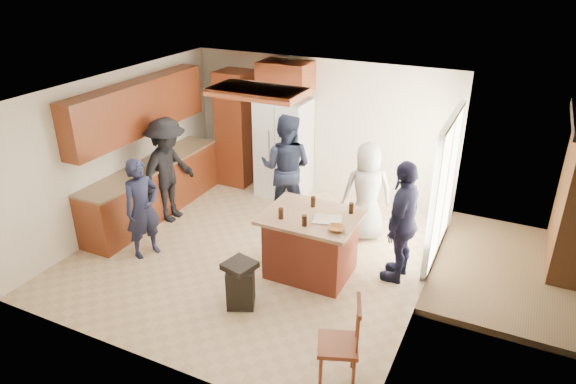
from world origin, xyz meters
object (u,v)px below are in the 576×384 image
at_px(refrigerator, 284,148).
at_px(kitchen_island, 311,244).
at_px(trash_bin, 241,284).
at_px(person_behind_left, 286,168).
at_px(person_behind_right, 367,192).
at_px(person_counter, 168,170).
at_px(person_side_right, 403,222).
at_px(spindle_chair, 340,345).
at_px(person_front_left, 142,208).

height_order(refrigerator, kitchen_island, refrigerator).
distance_m(kitchen_island, trash_bin, 1.18).
relative_size(person_behind_left, kitchen_island, 1.43).
distance_m(person_behind_right, refrigerator, 2.11).
relative_size(person_counter, refrigerator, 0.99).
bearing_deg(person_side_right, person_counter, -86.92).
relative_size(person_behind_left, spindle_chair, 1.84).
bearing_deg(person_counter, refrigerator, -34.67).
xyz_separation_m(person_side_right, person_counter, (-3.93, 0.06, 0.01)).
xyz_separation_m(person_front_left, kitchen_island, (2.43, 0.58, -0.29)).
bearing_deg(person_counter, spindle_chair, -118.48).
distance_m(person_behind_left, spindle_chair, 3.77).
height_order(person_behind_right, refrigerator, refrigerator).
distance_m(person_behind_right, trash_bin, 2.58).
xyz_separation_m(person_behind_left, person_side_right, (2.19, -0.94, -0.04)).
xyz_separation_m(person_front_left, person_counter, (-0.36, 1.09, 0.13)).
distance_m(person_counter, refrigerator, 2.17).
relative_size(person_side_right, trash_bin, 2.78).
xyz_separation_m(refrigerator, kitchen_island, (1.52, -2.25, -0.43)).
xyz_separation_m(person_behind_left, person_behind_right, (1.42, -0.06, -0.12)).
bearing_deg(person_behind_left, person_front_left, 46.50).
relative_size(person_counter, kitchen_island, 1.39).
bearing_deg(person_front_left, spindle_chair, -85.98).
height_order(person_front_left, person_behind_left, person_behind_left).
xyz_separation_m(person_side_right, kitchen_island, (-1.14, -0.45, -0.40)).
bearing_deg(person_counter, trash_bin, -123.06).
height_order(person_side_right, person_counter, person_counter).
distance_m(person_behind_left, trash_bin, 2.56).
distance_m(refrigerator, trash_bin, 3.50).
relative_size(person_front_left, person_behind_right, 0.96).
bearing_deg(spindle_chair, person_counter, 150.17).
bearing_deg(person_front_left, person_behind_left, -13.18).
xyz_separation_m(person_behind_right, spindle_chair, (0.69, -3.03, -0.34)).
relative_size(person_counter, trash_bin, 2.83).
bearing_deg(trash_bin, kitchen_island, 63.46).
bearing_deg(person_front_left, person_side_right, -52.12).
distance_m(person_behind_right, kitchen_island, 1.41).
relative_size(person_side_right, kitchen_island, 1.37).
distance_m(person_counter, kitchen_island, 2.86).
height_order(person_behind_left, trash_bin, person_behind_left).
bearing_deg(trash_bin, person_side_right, 41.90).
bearing_deg(kitchen_island, person_front_left, -166.48).
height_order(kitchen_island, trash_bin, kitchen_island).
relative_size(person_front_left, trash_bin, 2.42).
relative_size(person_behind_right, person_counter, 0.89).
bearing_deg(refrigerator, person_behind_left, -61.85).
bearing_deg(person_side_right, person_behind_left, -109.31).
xyz_separation_m(person_front_left, trash_bin, (1.91, -0.46, -0.44)).
bearing_deg(spindle_chair, person_behind_right, 102.88).
bearing_deg(refrigerator, kitchen_island, -56.10).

